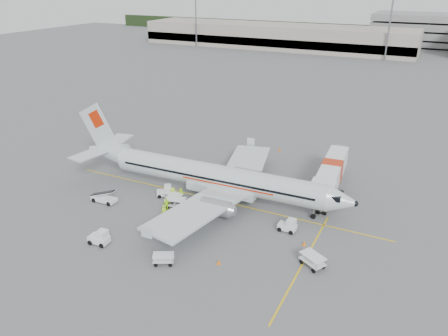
{
  "coord_description": "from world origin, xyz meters",
  "views": [
    {
      "loc": [
        23.0,
        -44.61,
        26.61
      ],
      "look_at": [
        0.0,
        2.0,
        3.8
      ],
      "focal_mm": 35.0,
      "sensor_mm": 36.0,
      "label": 1
    }
  ],
  "objects": [
    {
      "name": "tug_aft",
      "position": [
        -6.8,
        -2.0,
        0.77
      ],
      "size": [
        2.3,
        2.07,
        1.55
      ],
      "primitive_type": null,
      "rotation": [
        0.0,
        0.0,
        0.6
      ],
      "color": "silver",
      "rests_on": "ground"
    },
    {
      "name": "mast_center",
      "position": [
        5.0,
        118.0,
        11.0
      ],
      "size": [
        3.2,
        1.2,
        22.0
      ],
      "primitive_type": null,
      "color": "slate",
      "rests_on": "ground"
    },
    {
      "name": "cart_loaded_b",
      "position": [
        -4.81,
        -2.73,
        0.57
      ],
      "size": [
        2.4,
        1.71,
        1.14
      ],
      "primitive_type": null,
      "rotation": [
        0.0,
        0.0,
        -0.2
      ],
      "color": "silver",
      "rests_on": "ground"
    },
    {
      "name": "stripe_lead",
      "position": [
        0.0,
        0.0,
        0.01
      ],
      "size": [
        44.0,
        0.2,
        0.01
      ],
      "primitive_type": "cube",
      "color": "yellow",
      "rests_on": "ground"
    },
    {
      "name": "cart_loaded_a",
      "position": [
        -3.73,
        -4.11,
        0.66
      ],
      "size": [
        2.79,
        2.01,
        1.31
      ],
      "primitive_type": null,
      "rotation": [
        0.0,
        0.0,
        0.22
      ],
      "color": "silver",
      "rests_on": "ground"
    },
    {
      "name": "tug_mid",
      "position": [
        -6.95,
        -14.58,
        0.85
      ],
      "size": [
        2.28,
        1.41,
        1.7
      ],
      "primitive_type": null,
      "rotation": [
        0.0,
        0.0,
        0.07
      ],
      "color": "silver",
      "rests_on": "ground"
    },
    {
      "name": "crew_a",
      "position": [
        -3.53,
        -7.01,
        0.89
      ],
      "size": [
        0.76,
        0.63,
        1.78
      ],
      "primitive_type": "imported",
      "rotation": [
        0.0,
        0.0,
        0.36
      ],
      "color": "#AAE51C",
      "rests_on": "ground"
    },
    {
      "name": "jet_bridge",
      "position": [
        12.57,
        8.61,
        2.26
      ],
      "size": [
        4.48,
        17.39,
        4.52
      ],
      "primitive_type": null,
      "rotation": [
        0.0,
        0.0,
        0.07
      ],
      "color": "silver",
      "rests_on": "ground"
    },
    {
      "name": "mast_west",
      "position": [
        -70.0,
        118.0,
        11.0
      ],
      "size": [
        3.2,
        1.2,
        22.0
      ],
      "primitive_type": null,
      "color": "slate",
      "rests_on": "ground"
    },
    {
      "name": "cart_empty_a",
      "position": [
        1.35,
        -14.55,
        0.55
      ],
      "size": [
        2.43,
        2.06,
        1.09
      ],
      "primitive_type": null,
      "rotation": [
        0.0,
        0.0,
        0.47
      ],
      "color": "silver",
      "rests_on": "ground"
    },
    {
      "name": "cart_empty_b",
      "position": [
        14.94,
        -8.31,
        0.66
      ],
      "size": [
        2.93,
        2.57,
        1.31
      ],
      "primitive_type": null,
      "rotation": [
        0.0,
        0.0,
        -0.54
      ],
      "color": "silver",
      "rests_on": "ground"
    },
    {
      "name": "stripe_cross",
      "position": [
        14.0,
        -8.0,
        0.01
      ],
      "size": [
        0.2,
        20.0,
        0.01
      ],
      "primitive_type": "cube",
      "color": "yellow",
      "rests_on": "ground"
    },
    {
      "name": "ground",
      "position": [
        0.0,
        0.0,
        0.0
      ],
      "size": [
        360.0,
        360.0,
        0.0
      ],
      "primitive_type": "plane",
      "color": "#56595B"
    },
    {
      "name": "terminal_west",
      "position": [
        -40.0,
        130.0,
        4.5
      ],
      "size": [
        110.0,
        22.0,
        9.0
      ],
      "primitive_type": null,
      "color": "gray",
      "rests_on": "ground"
    },
    {
      "name": "cone_stbd",
      "position": [
        6.38,
        -12.16,
        0.3
      ],
      "size": [
        0.37,
        0.37,
        0.6
      ],
      "primitive_type": "cone",
      "color": "orange",
      "rests_on": "ground"
    },
    {
      "name": "crew_d",
      "position": [
        -4.41,
        -5.11,
        0.86
      ],
      "size": [
        1.02,
        1.0,
        1.72
      ],
      "primitive_type": "imported",
      "rotation": [
        0.0,
        0.0,
        3.91
      ],
      "color": "#AAE51C",
      "rests_on": "ground"
    },
    {
      "name": "belt_loader",
      "position": [
        -12.83,
        -6.82,
        1.2
      ],
      "size": [
        4.44,
        1.73,
        2.39
      ],
      "primitive_type": null,
      "rotation": [
        0.0,
        0.0,
        0.02
      ],
      "color": "silver",
      "rests_on": "ground"
    },
    {
      "name": "crew_b",
      "position": [
        -4.18,
        -2.08,
        0.85
      ],
      "size": [
        1.0,
        0.9,
        1.71
      ],
      "primitive_type": "imported",
      "rotation": [
        0.0,
        0.0,
        -0.35
      ],
      "color": "#AAE51C",
      "rests_on": "ground"
    },
    {
      "name": "aircraft",
      "position": [
        -0.33,
        0.6,
        5.22
      ],
      "size": [
        38.6,
        30.64,
        10.43
      ],
      "primitive_type": null,
      "rotation": [
        0.0,
        0.0,
        0.03
      ],
      "color": "silver",
      "rests_on": "ground"
    },
    {
      "name": "cone_nose",
      "position": [
        13.15,
        -5.05,
        0.31
      ],
      "size": [
        0.38,
        0.38,
        0.62
      ],
      "primitive_type": "cone",
      "color": "orange",
      "rests_on": "ground"
    },
    {
      "name": "cone_port",
      "position": [
        1.3,
        20.35,
        0.31
      ],
      "size": [
        0.38,
        0.38,
        0.61
      ],
      "primitive_type": "cone",
      "color": "orange",
      "rests_on": "ground"
    },
    {
      "name": "crew_c",
      "position": [
        -5.26,
        -2.35,
        0.86
      ],
      "size": [
        0.77,
        1.17,
        1.71
      ],
      "primitive_type": "imported",
      "rotation": [
        0.0,
        0.0,
        1.69
      ],
      "color": "#AAE51C",
      "rests_on": "ground"
    },
    {
      "name": "treeline",
      "position": [
        0.0,
        175.0,
        3.0
      ],
      "size": [
        300.0,
        3.0,
        6.0
      ],
      "primitive_type": null,
      "color": "black",
      "rests_on": "ground"
    },
    {
      "name": "tug_fore",
      "position": [
        10.52,
        -3.06,
        0.79
      ],
      "size": [
        2.09,
        1.26,
        1.58
      ],
      "primitive_type": null,
      "rotation": [
        0.0,
        0.0,
        -0.04
      ],
      "color": "silver",
      "rests_on": "ground"
    }
  ]
}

